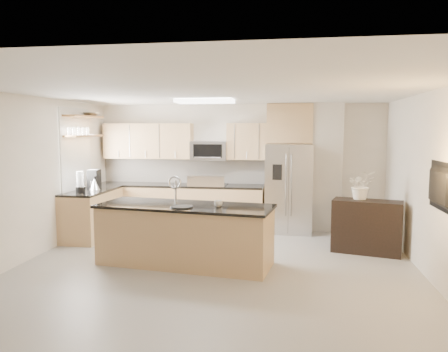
% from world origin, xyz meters
% --- Properties ---
extents(floor, '(6.50, 6.50, 0.00)m').
position_xyz_m(floor, '(0.00, 0.00, 0.00)').
color(floor, gray).
rests_on(floor, ground).
extents(ceiling, '(6.00, 6.50, 0.02)m').
position_xyz_m(ceiling, '(0.00, 0.00, 2.60)').
color(ceiling, silver).
rests_on(ceiling, wall_back).
extents(wall_back, '(6.00, 0.02, 2.60)m').
position_xyz_m(wall_back, '(0.00, 3.25, 1.30)').
color(wall_back, beige).
rests_on(wall_back, floor).
extents(wall_front, '(6.00, 0.02, 2.60)m').
position_xyz_m(wall_front, '(0.00, -3.25, 1.30)').
color(wall_front, beige).
rests_on(wall_front, floor).
extents(wall_left, '(0.02, 6.50, 2.60)m').
position_xyz_m(wall_left, '(-3.00, 0.00, 1.30)').
color(wall_left, beige).
rests_on(wall_left, floor).
extents(wall_right, '(0.02, 6.50, 2.60)m').
position_xyz_m(wall_right, '(3.00, 0.00, 1.30)').
color(wall_right, beige).
rests_on(wall_right, floor).
extents(back_counter, '(3.55, 0.66, 1.44)m').
position_xyz_m(back_counter, '(-1.23, 2.93, 0.47)').
color(back_counter, tan).
rests_on(back_counter, floor).
extents(left_counter, '(0.66, 1.50, 0.92)m').
position_xyz_m(left_counter, '(-2.67, 1.85, 0.46)').
color(left_counter, tan).
rests_on(left_counter, floor).
extents(range, '(0.76, 0.64, 1.14)m').
position_xyz_m(range, '(-0.60, 2.92, 0.47)').
color(range, black).
rests_on(range, floor).
extents(upper_cabinets, '(3.50, 0.33, 0.75)m').
position_xyz_m(upper_cabinets, '(-1.30, 3.09, 1.83)').
color(upper_cabinets, tan).
rests_on(upper_cabinets, wall_back).
extents(microwave, '(0.76, 0.40, 0.40)m').
position_xyz_m(microwave, '(-0.60, 3.04, 1.63)').
color(microwave, '#B5B5B7').
rests_on(microwave, upper_cabinets).
extents(refrigerator, '(0.92, 0.78, 1.78)m').
position_xyz_m(refrigerator, '(1.06, 2.87, 0.89)').
color(refrigerator, '#B5B5B7').
rests_on(refrigerator, floor).
extents(partition_column, '(0.60, 0.30, 2.60)m').
position_xyz_m(partition_column, '(1.82, 3.10, 1.30)').
color(partition_column, beige).
rests_on(partition_column, floor).
extents(window, '(0.04, 1.15, 1.65)m').
position_xyz_m(window, '(-2.98, 1.85, 1.65)').
color(window, white).
rests_on(window, wall_left).
extents(shelf_lower, '(0.30, 1.20, 0.04)m').
position_xyz_m(shelf_lower, '(-2.85, 1.95, 1.95)').
color(shelf_lower, '#97633C').
rests_on(shelf_lower, wall_left).
extents(shelf_upper, '(0.30, 1.20, 0.04)m').
position_xyz_m(shelf_upper, '(-2.85, 1.95, 2.32)').
color(shelf_upper, '#97633C').
rests_on(shelf_upper, wall_left).
extents(ceiling_fixture, '(1.00, 0.50, 0.06)m').
position_xyz_m(ceiling_fixture, '(-0.40, 1.60, 2.56)').
color(ceiling_fixture, white).
rests_on(ceiling_fixture, ceiling).
extents(island, '(2.78, 1.31, 1.35)m').
position_xyz_m(island, '(-0.49, 0.45, 0.47)').
color(island, tan).
rests_on(island, floor).
extents(credenza, '(1.20, 0.73, 0.89)m').
position_xyz_m(credenza, '(2.38, 1.53, 0.45)').
color(credenza, black).
rests_on(credenza, floor).
extents(cup, '(0.14, 0.14, 0.10)m').
position_xyz_m(cup, '(0.04, 0.36, 0.97)').
color(cup, white).
rests_on(cup, island).
extents(platter, '(0.37, 0.37, 0.02)m').
position_xyz_m(platter, '(-0.48, 0.22, 0.93)').
color(platter, black).
rests_on(platter, island).
extents(blender, '(0.17, 0.17, 0.39)m').
position_xyz_m(blender, '(-2.67, 1.41, 1.09)').
color(blender, black).
rests_on(blender, left_counter).
extents(kettle, '(0.20, 0.20, 0.25)m').
position_xyz_m(kettle, '(-2.62, 1.88, 1.03)').
color(kettle, '#B5B5B7').
rests_on(kettle, left_counter).
extents(coffee_maker, '(0.21, 0.25, 0.37)m').
position_xyz_m(coffee_maker, '(-2.70, 2.01, 1.10)').
color(coffee_maker, black).
rests_on(coffee_maker, left_counter).
extents(bowl, '(0.50, 0.50, 0.09)m').
position_xyz_m(bowl, '(-2.85, 2.27, 2.39)').
color(bowl, '#B5B5B7').
rests_on(bowl, shelf_upper).
extents(flower_vase, '(0.72, 0.64, 0.74)m').
position_xyz_m(flower_vase, '(2.28, 1.60, 1.26)').
color(flower_vase, white).
rests_on(flower_vase, credenza).
extents(television, '(0.14, 1.08, 0.62)m').
position_xyz_m(television, '(2.91, -0.20, 1.35)').
color(television, black).
rests_on(television, wall_right).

